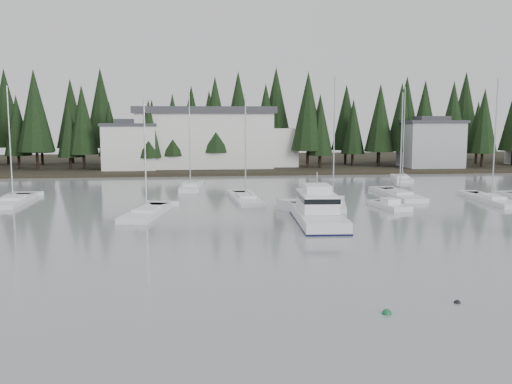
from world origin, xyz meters
TOP-DOWN VIEW (x-y plane):
  - ground at (0.00, 0.00)m, footprint 260.00×260.00m
  - far_shore_land at (0.00, 97.00)m, footprint 240.00×54.00m
  - conifer_treeline at (0.00, 86.00)m, footprint 200.00×22.00m
  - house_west at (-18.00, 79.00)m, footprint 9.54×7.42m
  - house_east_a at (36.00, 78.00)m, footprint 10.60×8.48m
  - harbor_inn at (-2.96, 82.34)m, footprint 29.50×11.50m
  - cabin_cruiser_center at (4.01, 27.75)m, footprint 4.47×12.34m
  - sailboat_0 at (24.43, 60.99)m, footprint 4.31×8.49m
  - sailboat_1 at (-11.63, 33.26)m, footprint 4.76×10.38m
  - sailboat_3 at (-27.01, 43.04)m, footprint 2.94×9.93m
  - sailboat_5 at (-1.21, 41.85)m, footprint 3.41×10.83m
  - sailboat_6 at (17.40, 43.11)m, footprint 2.85×10.65m
  - sailboat_8 at (-7.50, 53.59)m, footprint 3.03×8.49m
  - sailboat_10 at (7.59, 36.38)m, footprint 4.44×9.15m
  - sailboat_13 at (26.26, 38.08)m, footprint 2.98×10.81m
  - runabout_1 at (13.36, 34.94)m, footprint 3.17×5.57m
  - mooring_buoy_green at (2.10, 3.45)m, footprint 0.48×0.48m
  - mooring_buoy_dark at (6.20, 4.61)m, footprint 0.35×0.35m

SIDE VIEW (x-z plane):
  - ground at x=0.00m, z-range 0.00..0.00m
  - far_shore_land at x=0.00m, z-range -0.50..0.50m
  - conifer_treeline at x=0.00m, z-range -10.00..10.00m
  - mooring_buoy_green at x=2.10m, z-range -0.24..0.24m
  - mooring_buoy_dark at x=6.20m, z-range -0.17..0.17m
  - sailboat_1 at x=-11.63m, z-range -5.84..5.95m
  - sailboat_6 at x=17.40m, z-range -6.37..6.49m
  - sailboat_5 at x=-1.21m, z-range -6.31..6.43m
  - sailboat_3 at x=-27.01m, z-range -6.64..6.77m
  - sailboat_13 at x=26.26m, z-range -7.05..7.20m
  - sailboat_8 at x=-7.50m, z-range -6.90..7.08m
  - sailboat_10 at x=7.59m, z-range -7.02..7.19m
  - sailboat_0 at x=24.43m, z-range -7.16..7.36m
  - runabout_1 at x=13.36m, z-range -0.58..0.84m
  - cabin_cruiser_center at x=4.01m, z-range -1.83..3.39m
  - house_west at x=-18.00m, z-range 0.28..9.03m
  - house_east_a at x=36.00m, z-range 0.28..9.53m
  - harbor_inn at x=-2.96m, z-range 0.33..11.23m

